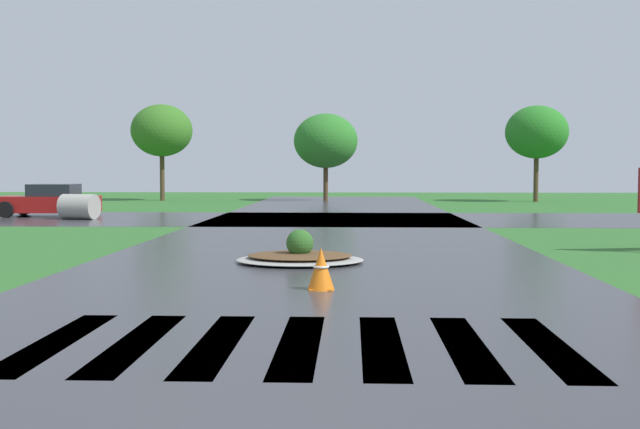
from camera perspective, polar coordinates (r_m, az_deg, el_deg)
name	(u,v)px	position (r m, az deg, el deg)	size (l,w,h in m)	color
asphalt_roadway	(320,274)	(14.42, 0.01, -4.30)	(9.67, 80.00, 0.01)	#35353A
asphalt_cross_road	(337,219)	(30.16, 1.20, -0.32)	(90.00, 8.71, 0.01)	#35353A
crosswalk_stripes	(299,344)	(8.74, -1.51, -9.30)	(5.85, 3.16, 0.01)	white
median_island	(300,256)	(16.14, -1.46, -3.02)	(2.60, 2.22, 0.68)	#9E9B93
car_blue_compact	(49,201)	(33.64, -18.97, 0.90)	(3.95, 2.12, 1.30)	maroon
drainage_pipe_stack	(79,207)	(31.30, -16.99, 0.54)	(1.49, 1.22, 0.96)	#9E9B93
traffic_cone	(321,269)	(12.51, 0.07, -3.98)	(0.43, 0.43, 0.67)	orange
background_treeline	(271,137)	(47.27, -3.58, 5.62)	(37.53, 4.40, 5.79)	#4C3823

